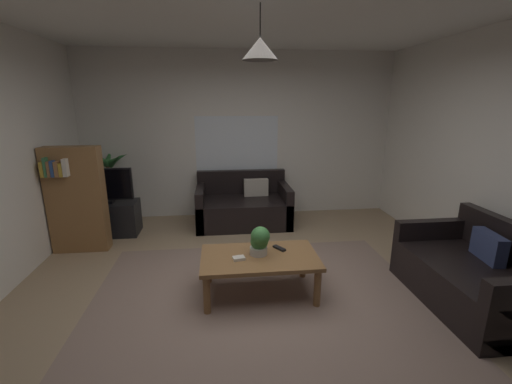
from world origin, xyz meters
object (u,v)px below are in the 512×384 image
object	(u,v)px
book_on_table_0	(239,258)
tv	(103,185)
tv_stand	(108,218)
potted_palm_corner	(110,186)
couch_under_window	(243,207)
potted_plant_on_table	(260,240)
bookshelf_corner	(76,199)
pendant_lamp	(260,49)
couch_right_side	(475,278)
remote_on_table_0	(279,248)
coffee_table	(259,261)

from	to	relation	value
book_on_table_0	tv	world-z (taller)	tv
tv_stand	potted_palm_corner	bearing A→B (deg)	98.92
couch_under_window	potted_palm_corner	world-z (taller)	potted_palm_corner
potted_plant_on_table	bookshelf_corner	bearing A→B (deg)	149.94
tv	pendant_lamp	distance (m)	3.21
book_on_table_0	bookshelf_corner	xyz separation A→B (m)	(-2.04, 1.40, 0.28)
potted_plant_on_table	pendant_lamp	size ratio (longest dim) A/B	0.67
couch_under_window	tv_stand	xyz separation A→B (m)	(-2.06, -0.24, -0.02)
couch_right_side	bookshelf_corner	bearing A→B (deg)	-111.92
couch_under_window	remote_on_table_0	bearing A→B (deg)	-83.23
potted_plant_on_table	tv	bearing A→B (deg)	138.77
pendant_lamp	bookshelf_corner	bearing A→B (deg)	149.33
coffee_table	pendant_lamp	world-z (taller)	pendant_lamp
couch_right_side	remote_on_table_0	xyz separation A→B (m)	(-1.85, 0.54, 0.17)
couch_under_window	bookshelf_corner	distance (m)	2.42
remote_on_table_0	potted_plant_on_table	bearing A→B (deg)	172.62
remote_on_table_0	tv	size ratio (longest dim) A/B	0.19
couch_right_side	potted_plant_on_table	bearing A→B (deg)	-101.91
coffee_table	potted_plant_on_table	distance (m)	0.22
remote_on_table_0	potted_palm_corner	world-z (taller)	potted_palm_corner
couch_under_window	tv	bearing A→B (deg)	-172.69
potted_plant_on_table	tv_stand	world-z (taller)	potted_plant_on_table
couch_under_window	tv	xyz separation A→B (m)	(-2.06, -0.26, 0.49)
potted_plant_on_table	tv_stand	distance (m)	2.79
tv_stand	pendant_lamp	xyz separation A→B (m)	(2.07, -1.87, 2.14)
couch_right_side	coffee_table	xyz separation A→B (m)	(-2.08, 0.41, 0.09)
potted_plant_on_table	potted_palm_corner	xyz separation A→B (m)	(-2.15, 2.36, 0.03)
tv	couch_right_side	bearing A→B (deg)	-28.51
tv_stand	tv	size ratio (longest dim) A/B	1.08
remote_on_table_0	pendant_lamp	world-z (taller)	pendant_lamp
tv_stand	coffee_table	bearing A→B (deg)	-42.09
book_on_table_0	tv_stand	size ratio (longest dim) A/B	0.13
couch_right_side	pendant_lamp	distance (m)	3.00
remote_on_table_0	potted_plant_on_table	distance (m)	0.29
potted_plant_on_table	tv	xyz separation A→B (m)	(-2.07, 1.82, 0.18)
coffee_table	potted_plant_on_table	xyz separation A→B (m)	(0.00, 0.03, 0.22)
tv	pendant_lamp	world-z (taller)	pendant_lamp
couch_under_window	book_on_table_0	world-z (taller)	couch_under_window
bookshelf_corner	pendant_lamp	xyz separation A→B (m)	(2.25, -1.34, 1.67)
couch_under_window	tv_stand	bearing A→B (deg)	-173.28
tv	book_on_table_0	bearing A→B (deg)	-45.85
book_on_table_0	tv	distance (m)	2.68
coffee_table	tv_stand	size ratio (longest dim) A/B	1.32
pendant_lamp	book_on_table_0	bearing A→B (deg)	-163.91
book_on_table_0	bookshelf_corner	world-z (taller)	bookshelf_corner
potted_plant_on_table	potted_palm_corner	world-z (taller)	potted_palm_corner
potted_palm_corner	pendant_lamp	world-z (taller)	pendant_lamp
book_on_table_0	pendant_lamp	world-z (taller)	pendant_lamp
couch_right_side	bookshelf_corner	size ratio (longest dim) A/B	1.02
couch_under_window	potted_palm_corner	size ratio (longest dim) A/B	1.14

